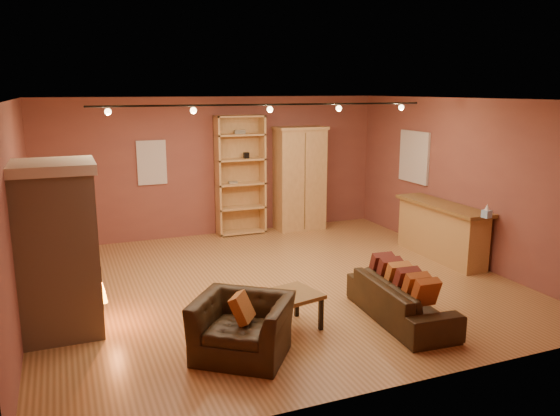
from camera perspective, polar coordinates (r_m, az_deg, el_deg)
name	(u,v)px	position (r m, az deg, el deg)	size (l,w,h in m)	color
floor	(275,283)	(8.53, -0.51, -7.87)	(7.00, 7.00, 0.00)	#8F5E32
ceiling	(275,99)	(8.00, -0.54, 11.29)	(7.00, 7.00, 0.00)	brown
back_wall	(217,167)	(11.20, -6.64, 4.31)	(7.00, 0.02, 2.80)	brown
left_wall	(17,214)	(7.63, -25.80, -0.60)	(0.02, 6.50, 2.80)	brown
right_wall	(463,180)	(9.96, 18.59, 2.76)	(0.02, 6.50, 2.80)	brown
fireplace	(59,249)	(7.10, -22.13, -3.99)	(1.01, 0.98, 2.12)	tan
back_window	(152,163)	(10.89, -13.26, 4.64)	(0.56, 0.04, 0.86)	silver
bookcase	(239,174)	(11.23, -4.26, 3.54)	(1.00, 0.39, 2.44)	tan
armoire	(300,178)	(11.56, 2.06, 3.12)	(1.08, 0.61, 2.18)	tan
bar_counter	(441,230)	(10.04, 16.47, -2.27)	(0.56, 2.06, 0.98)	tan
tissue_box	(487,212)	(9.06, 20.80, -0.40)	(0.14, 0.14, 0.22)	#92BFEB
right_window	(414,157)	(11.00, 13.84, 5.21)	(0.05, 0.90, 1.00)	silver
loveseat	(401,292)	(7.31, 12.54, -8.57)	(0.65, 1.84, 0.76)	black
armchair	(242,317)	(6.21, -3.97, -11.34)	(1.23, 1.16, 0.90)	black
coffee_table	(292,298)	(6.90, 1.31, -9.37)	(0.73, 0.73, 0.46)	brown
track_rail	(270,107)	(8.19, -1.06, 10.54)	(5.20, 0.09, 0.13)	black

